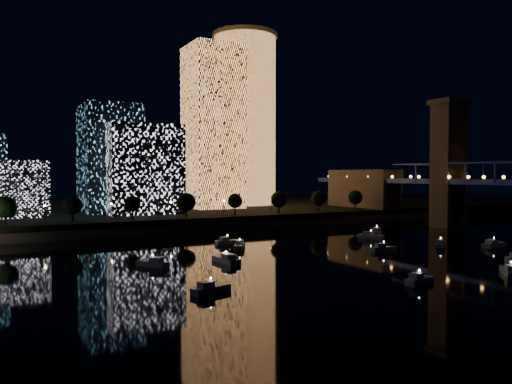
# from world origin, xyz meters

# --- Properties ---
(ground) EXTENTS (520.00, 520.00, 0.00)m
(ground) POSITION_xyz_m (0.00, 0.00, 0.00)
(ground) COLOR black
(ground) RESTS_ON ground
(far_bank) EXTENTS (420.00, 160.00, 5.00)m
(far_bank) POSITION_xyz_m (0.00, 160.00, 2.50)
(far_bank) COLOR black
(far_bank) RESTS_ON ground
(seawall) EXTENTS (420.00, 6.00, 3.00)m
(seawall) POSITION_xyz_m (0.00, 82.00, 1.50)
(seawall) COLOR #6B5E4C
(seawall) RESTS_ON ground
(tower_cylindrical) EXTENTS (34.00, 34.00, 88.79)m
(tower_cylindrical) POSITION_xyz_m (25.01, 146.88, 49.52)
(tower_cylindrical) COLOR #FF9F51
(tower_cylindrical) RESTS_ON far_bank
(tower_rectangular) EXTENTS (23.79, 23.79, 75.71)m
(tower_rectangular) POSITION_xyz_m (-0.42, 130.47, 42.85)
(tower_rectangular) COLOR #FF9F51
(tower_rectangular) RESTS_ON far_bank
(midrise_blocks) EXTENTS (85.07, 40.76, 44.55)m
(midrise_blocks) POSITION_xyz_m (-60.03, 123.35, 23.16)
(midrise_blocks) COLOR white
(midrise_blocks) RESTS_ON far_bank
(motorboats) EXTENTS (102.25, 77.23, 2.78)m
(motorboats) POSITION_xyz_m (-11.50, 15.75, 0.81)
(motorboats) COLOR silver
(motorboats) RESTS_ON ground
(esplanade_trees) EXTENTS (166.09, 6.93, 8.96)m
(esplanade_trees) POSITION_xyz_m (-27.78, 88.00, 10.47)
(esplanade_trees) COLOR black
(esplanade_trees) RESTS_ON far_bank
(street_lamps) EXTENTS (132.70, 0.70, 5.65)m
(street_lamps) POSITION_xyz_m (-34.00, 94.00, 9.02)
(street_lamps) COLOR black
(street_lamps) RESTS_ON far_bank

